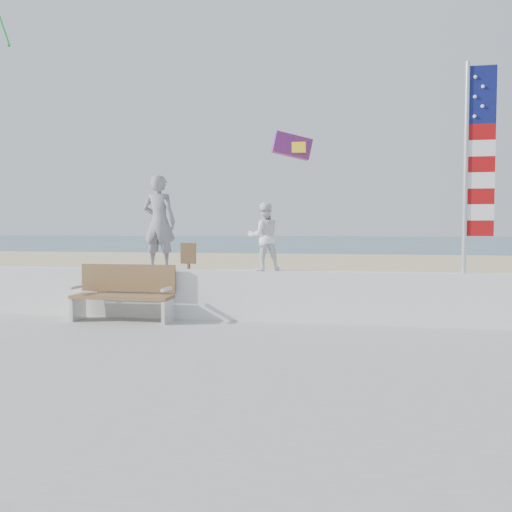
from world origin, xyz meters
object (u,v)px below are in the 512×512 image
object	(u,v)px
child	(264,237)
flag	(474,158)
bench	(124,292)
adult	(159,222)

from	to	relation	value
child	flag	bearing A→B (deg)	159.85
bench	flag	distance (m)	6.44
child	flag	distance (m)	3.76
bench	adult	bearing A→B (deg)	42.10
bench	flag	size ratio (longest dim) A/B	0.51
flag	bench	bearing A→B (deg)	-175.67
adult	bench	world-z (taller)	adult
adult	bench	xyz separation A→B (m)	(-0.50, -0.45, -1.26)
adult	child	size ratio (longest dim) A/B	1.43
adult	child	distance (m)	1.99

